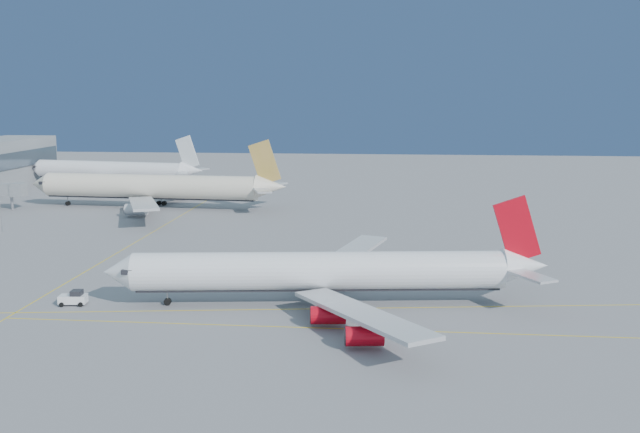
{
  "coord_description": "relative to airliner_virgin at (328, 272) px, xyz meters",
  "views": [
    {
      "loc": [
        10.61,
        -100.92,
        29.67
      ],
      "look_at": [
        -1.99,
        29.03,
        7.0
      ],
      "focal_mm": 40.0,
      "sensor_mm": 36.0,
      "label": 1
    }
  ],
  "objects": [
    {
      "name": "pushback_tug",
      "position": [
        -35.93,
        -3.97,
        -3.71
      ],
      "size": [
        3.97,
        2.68,
        2.13
      ],
      "rotation": [
        0.0,
        0.0,
        0.11
      ],
      "color": "white",
      "rests_on": "ground"
    },
    {
      "name": "taxiway_lines",
      "position": [
        -17.06,
        9.65,
        -4.69
      ],
      "size": [
        118.86,
        140.0,
        0.02
      ],
      "color": "#DAB90C",
      "rests_on": "ground"
    },
    {
      "name": "airliner_third",
      "position": [
        -79.98,
        123.18,
        0.37
      ],
      "size": [
        62.41,
        57.0,
        16.77
      ],
      "rotation": [
        0.0,
        0.0,
        -0.15
      ],
      "color": "white",
      "rests_on": "ground"
    },
    {
      "name": "ground",
      "position": [
        -2.35,
        3.3,
        -4.7
      ],
      "size": [
        500.0,
        500.0,
        0.0
      ],
      "primitive_type": "plane",
      "color": "slate",
      "rests_on": "ground"
    },
    {
      "name": "airliner_etihad",
      "position": [
        -52.04,
        81.26,
        0.85
      ],
      "size": [
        69.9,
        64.45,
        18.24
      ],
      "rotation": [
        0.0,
        0.0,
        -0.07
      ],
      "color": "beige",
      "rests_on": "ground"
    },
    {
      "name": "airliner_virgin",
      "position": [
        0.0,
        0.0,
        0.0
      ],
      "size": [
        63.18,
        56.37,
        15.59
      ],
      "rotation": [
        0.0,
        0.0,
        0.12
      ],
      "color": "white",
      "rests_on": "ground"
    }
  ]
}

